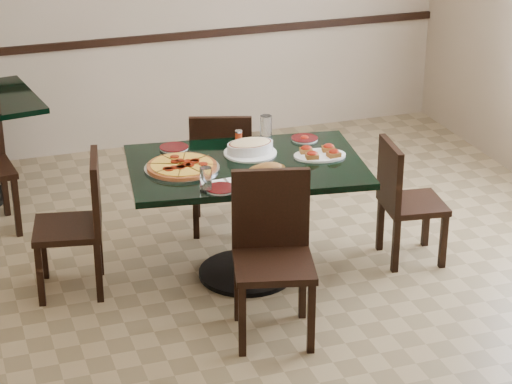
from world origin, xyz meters
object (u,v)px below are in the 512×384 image
object	(u,v)px
main_table	(246,191)
lasagna_casserole	(250,147)
pepperoni_pizza	(182,166)
bruschetta_platter	(320,153)
chair_far	(221,166)
chair_left	(80,218)
bread_basket	(267,171)
chair_near	(272,246)
chair_right	(403,196)

from	to	relation	value
main_table	lasagna_casserole	distance (m)	0.28
main_table	lasagna_casserole	xyz separation A→B (m)	(0.07, 0.14, 0.23)
pepperoni_pizza	bruschetta_platter	size ratio (longest dim) A/B	1.27
chair_far	bruschetta_platter	bearing A→B (deg)	138.64
chair_left	bread_basket	distance (m)	1.15
chair_near	chair_left	xyz separation A→B (m)	(-0.92, 0.79, -0.04)
chair_far	pepperoni_pizza	distance (m)	0.79
main_table	chair_far	size ratio (longest dim) A/B	1.74
chair_far	bruschetta_platter	distance (m)	0.85
chair_left	lasagna_casserole	xyz separation A→B (m)	(1.05, -0.01, 0.32)
chair_right	chair_left	distance (m)	2.00
chair_far	main_table	bearing A→B (deg)	103.72
lasagna_casserole	bread_basket	size ratio (longest dim) A/B	1.40
chair_near	pepperoni_pizza	bearing A→B (deg)	129.72
chair_far	chair_right	distance (m)	1.22
chair_left	bread_basket	world-z (taller)	chair_left
chair_near	main_table	bearing A→B (deg)	98.77
pepperoni_pizza	bread_basket	size ratio (longest dim) A/B	1.91
pepperoni_pizza	chair_far	bearing A→B (deg)	55.16
chair_left	bread_basket	bearing A→B (deg)	79.64
chair_far	chair_right	xyz separation A→B (m)	(0.96, -0.76, -0.04)
chair_near	bread_basket	bearing A→B (deg)	89.00
bread_basket	bruschetta_platter	size ratio (longest dim) A/B	0.66
lasagna_casserole	bread_basket	world-z (taller)	bread_basket
bread_basket	main_table	bearing A→B (deg)	95.31
chair_right	pepperoni_pizza	distance (m)	1.43
main_table	pepperoni_pizza	size ratio (longest dim) A/B	3.38
chair_near	bruschetta_platter	size ratio (longest dim) A/B	2.64
bruschetta_platter	bread_basket	bearing A→B (deg)	-144.70
main_table	pepperoni_pizza	distance (m)	0.43
chair_near	chair_left	size ratio (longest dim) A/B	1.08
chair_right	chair_left	xyz separation A→B (m)	(-1.98, 0.27, 0.03)
chair_right	chair_left	size ratio (longest dim) A/B	0.94
pepperoni_pizza	chair_near	bearing A→B (deg)	-64.46
chair_right	bread_basket	distance (m)	1.02
main_table	pepperoni_pizza	bearing A→B (deg)	-177.59
chair_near	lasagna_casserole	xyz separation A→B (m)	(0.13, 0.78, 0.28)
main_table	chair_near	bearing A→B (deg)	-87.48
chair_far	lasagna_casserole	bearing A→B (deg)	111.19
chair_right	pepperoni_pizza	bearing A→B (deg)	91.37
chair_right	lasagna_casserole	bearing A→B (deg)	82.28
chair_far	bruschetta_platter	size ratio (longest dim) A/B	2.46
bread_basket	bruschetta_platter	bearing A→B (deg)	21.89
chair_near	chair_left	bearing A→B (deg)	153.50
lasagna_casserole	bruschetta_platter	world-z (taller)	lasagna_casserole
main_table	bread_basket	xyz separation A→B (m)	(0.05, -0.25, 0.22)
main_table	chair_near	xyz separation A→B (m)	(-0.06, -0.64, -0.05)
main_table	chair_far	world-z (taller)	chair_far
chair_left	lasagna_casserole	bearing A→B (deg)	100.30
bread_basket	chair_near	bearing A→B (deg)	-110.10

